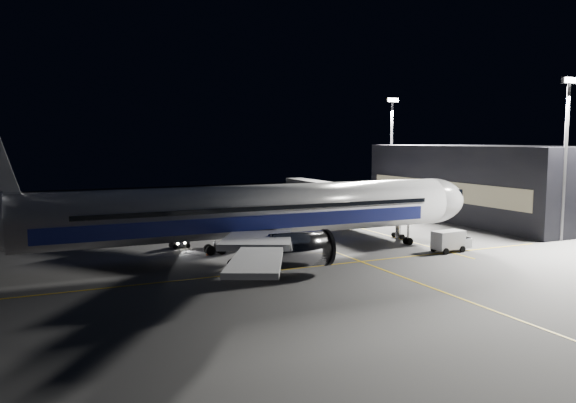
% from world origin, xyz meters
% --- Properties ---
extents(ground, '(200.00, 200.00, 0.00)m').
position_xyz_m(ground, '(0.00, 0.00, 0.00)').
color(ground, '#4C4C4F').
rests_on(ground, ground).
extents(guide_line_main, '(0.25, 80.00, 0.01)m').
position_xyz_m(guide_line_main, '(10.00, 0.00, 0.01)').
color(guide_line_main, gold).
rests_on(guide_line_main, ground).
extents(guide_line_cross, '(70.00, 0.25, 0.01)m').
position_xyz_m(guide_line_cross, '(0.00, -6.00, 0.01)').
color(guide_line_cross, gold).
rests_on(guide_line_cross, ground).
extents(guide_line_side, '(0.25, 40.00, 0.01)m').
position_xyz_m(guide_line_side, '(22.00, 10.00, 0.01)').
color(guide_line_side, gold).
rests_on(guide_line_side, ground).
extents(airliner, '(61.48, 54.22, 16.64)m').
position_xyz_m(airliner, '(-1.08, 0.00, 5.16)').
color(airliner, silver).
rests_on(airliner, ground).
extents(terminal, '(18.12, 40.00, 12.00)m').
position_xyz_m(terminal, '(45.98, 14.00, 6.00)').
color(terminal, black).
rests_on(terminal, ground).
extents(jet_bridge, '(3.60, 34.40, 6.30)m').
position_xyz_m(jet_bridge, '(22.00, 18.06, 4.58)').
color(jet_bridge, '#B2B2B7').
rests_on(jet_bridge, ground).
extents(floodlight_mast_north, '(2.40, 0.68, 20.70)m').
position_xyz_m(floodlight_mast_north, '(40.00, 31.99, 12.37)').
color(floodlight_mast_north, '#59595E').
rests_on(floodlight_mast_north, ground).
extents(floodlight_mast_south, '(2.40, 0.67, 20.70)m').
position_xyz_m(floodlight_mast_south, '(40.00, -6.01, 12.37)').
color(floodlight_mast_south, '#59595E').
rests_on(floodlight_mast_south, ground).
extents(service_truck, '(5.03, 2.51, 2.48)m').
position_xyz_m(service_truck, '(22.33, -5.72, 1.33)').
color(service_truck, white).
rests_on(service_truck, ground).
extents(baggage_tug, '(2.31, 1.95, 1.54)m').
position_xyz_m(baggage_tug, '(-5.79, 9.73, 0.71)').
color(baggage_tug, black).
rests_on(baggage_tug, ground).
extents(safety_cone_a, '(0.35, 0.35, 0.53)m').
position_xyz_m(safety_cone_a, '(0.16, 4.00, 0.27)').
color(safety_cone_a, '#E24309').
rests_on(safety_cone_a, ground).
extents(safety_cone_b, '(0.35, 0.35, 0.53)m').
position_xyz_m(safety_cone_b, '(6.00, 14.00, 0.26)').
color(safety_cone_b, '#E24309').
rests_on(safety_cone_b, ground).
extents(safety_cone_c, '(0.40, 0.40, 0.61)m').
position_xyz_m(safety_cone_c, '(-3.98, 4.00, 0.30)').
color(safety_cone_c, '#E24309').
rests_on(safety_cone_c, ground).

